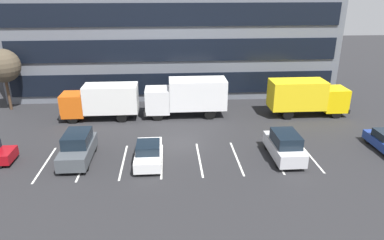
{
  "coord_description": "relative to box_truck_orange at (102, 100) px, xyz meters",
  "views": [
    {
      "loc": [
        -0.8,
        -26.33,
        12.23
      ],
      "look_at": [
        1.16,
        1.45,
        1.4
      ],
      "focal_mm": 33.16,
      "sensor_mm": 36.0,
      "label": 1
    }
  ],
  "objects": [
    {
      "name": "box_truck_yellow_all",
      "position": [
        19.66,
        -0.33,
        0.1
      ],
      "size": [
        7.59,
        2.51,
        3.52
      ],
      "color": "yellow",
      "rests_on": "ground_plane"
    },
    {
      "name": "ground_plane",
      "position": [
        7.08,
        -5.96,
        -1.88
      ],
      "size": [
        120.0,
        120.0,
        0.0
      ],
      "primitive_type": "plane",
      "color": "#262628"
    },
    {
      "name": "suv_silver",
      "position": [
        14.74,
        -9.21,
        -0.87
      ],
      "size": [
        1.96,
        4.61,
        2.09
      ],
      "color": "silver",
      "rests_on": "ground_plane"
    },
    {
      "name": "suv_charcoal",
      "position": [
        -0.38,
        -8.5,
        -0.85
      ],
      "size": [
        2.0,
        4.71,
        2.13
      ],
      "color": "#474C51",
      "rests_on": "ground_plane"
    },
    {
      "name": "box_truck_orange",
      "position": [
        0.0,
        0.0,
        0.0
      ],
      "size": [
        7.21,
        2.39,
        3.34
      ],
      "color": "#D85914",
      "rests_on": "ground_plane"
    },
    {
      "name": "lot_markings",
      "position": [
        7.08,
        -8.96,
        -1.88
      ],
      "size": [
        19.74,
        5.4,
        0.01
      ],
      "color": "silver",
      "rests_on": "ground_plane"
    },
    {
      "name": "bare_tree",
      "position": [
        -9.92,
        3.44,
        2.67
      ],
      "size": [
        3.32,
        3.32,
        6.23
      ],
      "color": "#473323",
      "rests_on": "ground_plane"
    },
    {
      "name": "sedan_white",
      "position": [
        4.76,
        -9.19,
        -1.12
      ],
      "size": [
        1.87,
        4.48,
        1.6
      ],
      "color": "white",
      "rests_on": "ground_plane"
    },
    {
      "name": "office_building",
      "position": [
        7.08,
        11.99,
        7.12
      ],
      "size": [
        36.21,
        13.98,
        18.0
      ],
      "color": "slate",
      "rests_on": "ground_plane"
    },
    {
      "name": "box_truck_white",
      "position": [
        8.12,
        0.3,
        0.18
      ],
      "size": [
        7.89,
        2.61,
        3.66
      ],
      "color": "white",
      "rests_on": "ground_plane"
    }
  ]
}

